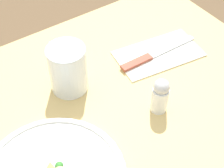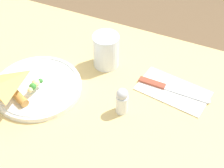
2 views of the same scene
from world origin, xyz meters
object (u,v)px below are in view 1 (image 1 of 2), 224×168
at_px(milk_glass, 68,71).
at_px(napkin_folded, 159,54).
at_px(butter_knife, 155,54).
at_px(salt_shaker, 160,95).

xyz_separation_m(milk_glass, napkin_folded, (0.23, -0.03, -0.05)).
xyz_separation_m(napkin_folded, butter_knife, (-0.01, 0.00, 0.00)).
height_order(napkin_folded, salt_shaker, salt_shaker).
relative_size(milk_glass, napkin_folded, 0.50).
bearing_deg(butter_knife, milk_glass, 173.71).
distance_m(milk_glass, napkin_folded, 0.24).
distance_m(butter_knife, salt_shaker, 0.17).
relative_size(milk_glass, butter_knife, 0.50).
height_order(napkin_folded, butter_knife, butter_knife).
height_order(milk_glass, butter_knife, milk_glass).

